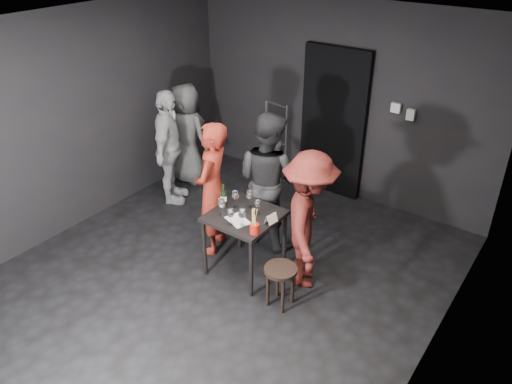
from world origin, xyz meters
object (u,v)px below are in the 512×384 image
Objects in this scene: bystander_cream at (169,144)px; bystander_grey at (187,134)px; man_maroon at (309,218)px; server_red at (212,184)px; tasting_table at (245,222)px; stool at (281,276)px; woman_black at (268,172)px; breadstick_cup at (255,222)px; hand_truck at (274,165)px; wine_bottle at (224,198)px.

bystander_cream is 0.65m from bystander_grey.
server_red is at bearing 66.14° from man_maroon.
bystander_grey is (-2.02, 1.29, 0.11)m from tasting_table.
tasting_table is 0.74m from stool.
woman_black is 1.01m from breadstick_cup.
hand_truck is 0.64× the size of woman_black.
hand_truck is 3.96× the size of breadstick_cup.
hand_truck is 2.54× the size of stool.
server_red is (0.44, -1.95, 0.66)m from hand_truck.
bystander_cream is at bearing 158.92° from tasting_table.
stool is 1.37m from server_red.
tasting_table is 2.49× the size of breadstick_cup.
stool is 0.27× the size of server_red.
stool is at bearing 136.32° from woman_black.
woman_black is (0.85, -1.42, 0.72)m from hand_truck.
bystander_cream is (-2.45, 0.45, 0.05)m from man_maroon.
breadstick_cup reaches higher than stool.
tasting_table is 0.46× the size of man_maroon.
bystander_cream reaches higher than tasting_table.
bystander_grey is (-2.65, 1.54, 0.38)m from stool.
tasting_table is at bearing 1.00° from wine_bottle.
hand_truck is 0.73× the size of man_maroon.
woman_black is 1.08× the size of bystander_cream.
hand_truck is 2.32m from wine_bottle.
man_maroon is (0.81, -0.43, -0.12)m from woman_black.
wine_bottle is at bearing -179.00° from tasting_table.
man_maroon is 0.60m from breadstick_cup.
man_maroon reaches higher than tasting_table.
woman_black reaches higher than bystander_cream.
hand_truck is at bearing 13.45° from man_maroon.
hand_truck is 4.20× the size of wine_bottle.
bystander_cream is 6.11× the size of wine_bottle.
man_maroon is at bearing 75.43° from server_red.
tasting_table is 0.50× the size of bystander_grey.
bystander_grey is at bearing 146.72° from breadstick_cup.
server_red is 0.68m from woman_black.
hand_truck is 1.59× the size of tasting_table.
hand_truck is 0.68× the size of server_red.
bystander_grey reaches higher than breadstick_cup.
breadstick_cup is (-0.36, -0.47, 0.07)m from man_maroon.
breadstick_cup is (0.30, -0.23, 0.23)m from tasting_table.
bystander_cream is (-1.80, 0.69, 0.21)m from tasting_table.
hand_truck reaches higher than wine_bottle.
wine_bottle is (-0.12, -0.68, -0.08)m from woman_black.
tasting_table is 2.40m from bystander_grey.
woman_black is 1.15× the size of man_maroon.
man_maroon is at bearing 52.75° from breadstick_cup.
bystander_cream reaches higher than bystander_grey.
stool is 1.34m from woman_black.
tasting_table is at bearing 142.75° from breadstick_cup.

